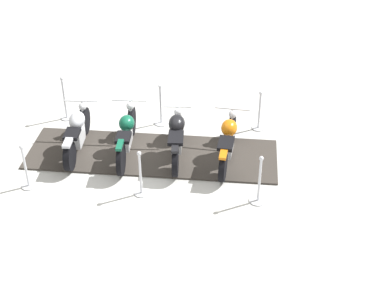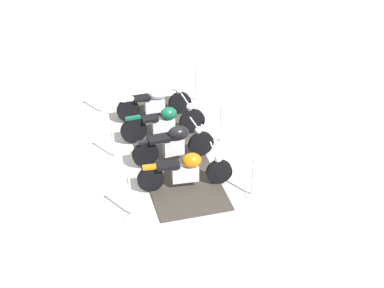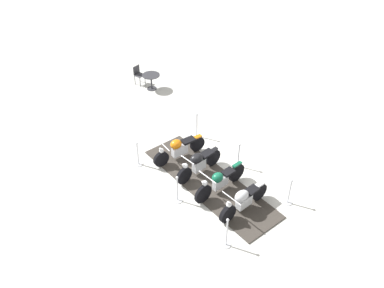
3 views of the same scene
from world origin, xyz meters
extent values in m
plane|color=silver|center=(0.00, 0.00, 0.00)|extent=(80.00, 80.00, 0.00)
cube|color=#38332D|center=(0.00, 0.00, 0.02)|extent=(5.72, 3.97, 0.04)
cylinder|color=black|center=(-1.21, -1.49, 0.34)|extent=(0.34, 0.61, 0.60)
cylinder|color=black|center=(-1.80, -0.02, 0.34)|extent=(0.34, 0.61, 0.60)
cube|color=silver|center=(-1.50, -0.75, 0.40)|extent=(0.43, 0.64, 0.38)
ellipsoid|color=#D16B0F|center=(-1.45, -0.89, 0.74)|extent=(0.49, 0.54, 0.35)
cube|color=black|center=(-1.65, -0.39, 0.68)|extent=(0.49, 0.60, 0.08)
cube|color=#D16B0F|center=(-1.80, -0.02, 0.68)|extent=(0.26, 0.36, 0.06)
cylinder|color=silver|center=(-1.23, -1.43, 0.60)|extent=(0.16, 0.26, 0.52)
cylinder|color=silver|center=(-1.26, -1.37, 0.92)|extent=(0.75, 0.33, 0.04)
sphere|color=silver|center=(-1.22, -1.46, 0.72)|extent=(0.18, 0.18, 0.18)
cylinder|color=black|center=(-0.14, -0.86, 0.36)|extent=(0.43, 0.61, 0.65)
cylinder|color=black|center=(-0.87, 0.36, 0.36)|extent=(0.43, 0.61, 0.65)
cube|color=silver|center=(-0.50, -0.25, 0.43)|extent=(0.44, 0.54, 0.42)
ellipsoid|color=black|center=(-0.44, -0.36, 0.79)|extent=(0.58, 0.63, 0.36)
cube|color=black|center=(-0.69, 0.06, 0.74)|extent=(0.55, 0.63, 0.08)
cube|color=black|center=(-0.87, 0.36, 0.72)|extent=(0.30, 0.38, 0.06)
cylinder|color=silver|center=(-0.18, -0.79, 0.64)|extent=(0.22, 0.30, 0.55)
cylinder|color=silver|center=(-0.22, -0.72, 0.97)|extent=(0.56, 0.36, 0.04)
sphere|color=silver|center=(-0.17, -0.80, 0.77)|extent=(0.18, 0.18, 0.18)
cylinder|color=black|center=(0.89, -0.43, 0.38)|extent=(0.42, 0.65, 0.69)
cylinder|color=black|center=(0.12, 0.94, 0.38)|extent=(0.42, 0.65, 0.69)
cube|color=silver|center=(0.50, 0.25, 0.40)|extent=(0.45, 0.61, 0.34)
ellipsoid|color=#0F5138|center=(0.57, 0.12, 0.72)|extent=(0.50, 0.54, 0.34)
cube|color=black|center=(0.33, 0.56, 0.67)|extent=(0.47, 0.52, 0.08)
cube|color=#0F5138|center=(0.12, 0.94, 0.76)|extent=(0.29, 0.39, 0.06)
cylinder|color=silver|center=(0.84, -0.36, 0.68)|extent=(0.21, 0.31, 0.58)
cylinder|color=silver|center=(0.80, -0.29, 1.03)|extent=(0.71, 0.42, 0.04)
sphere|color=silver|center=(0.85, -0.38, 0.83)|extent=(0.18, 0.18, 0.18)
cylinder|color=black|center=(1.86, 0.11, 0.36)|extent=(0.43, 0.62, 0.63)
cylinder|color=black|center=(1.15, 1.39, 0.36)|extent=(0.43, 0.62, 0.63)
cube|color=silver|center=(1.50, 0.75, 0.40)|extent=(0.48, 0.60, 0.37)
ellipsoid|color=#B7BAC1|center=(1.57, 0.63, 0.73)|extent=(0.56, 0.63, 0.34)
cube|color=black|center=(1.33, 1.06, 0.68)|extent=(0.49, 0.54, 0.08)
cube|color=#B7BAC1|center=(1.15, 1.39, 0.70)|extent=(0.31, 0.38, 0.06)
cylinder|color=silver|center=(1.83, 0.17, 0.63)|extent=(0.18, 0.25, 0.54)
cylinder|color=silver|center=(1.80, 0.22, 0.95)|extent=(0.71, 0.42, 0.04)
sphere|color=silver|center=(1.85, 0.13, 0.75)|extent=(0.18, 0.18, 0.18)
cylinder|color=silver|center=(1.50, 2.29, 0.01)|extent=(0.31, 0.31, 0.03)
cylinder|color=silver|center=(1.50, 2.29, 0.48)|extent=(0.05, 0.05, 0.92)
sphere|color=silver|center=(1.50, 2.29, 0.98)|extent=(0.09, 0.09, 0.09)
cylinder|color=silver|center=(0.62, -1.24, 0.01)|extent=(0.35, 0.35, 0.03)
cylinder|color=silver|center=(0.62, -1.24, 0.51)|extent=(0.05, 0.05, 0.96)
sphere|color=silver|center=(0.62, -1.24, 1.02)|extent=(0.09, 0.09, 0.09)
cylinder|color=silver|center=(-0.62, 1.24, 0.01)|extent=(0.29, 0.29, 0.03)
cylinder|color=silver|center=(-0.62, 1.24, 0.49)|extent=(0.05, 0.05, 0.93)
sphere|color=silver|center=(-0.62, 1.24, 0.99)|extent=(0.09, 0.09, 0.09)
cylinder|color=silver|center=(-2.73, 0.18, 0.01)|extent=(0.35, 0.35, 0.03)
cylinder|color=silver|center=(-2.73, 0.18, 0.52)|extent=(0.05, 0.05, 0.98)
sphere|color=silver|center=(-2.73, 0.18, 1.04)|extent=(0.09, 0.09, 0.09)
cylinder|color=silver|center=(2.73, -0.18, 0.01)|extent=(0.30, 0.30, 0.03)
cylinder|color=silver|center=(2.73, -0.18, 0.54)|extent=(0.05, 0.05, 1.04)
sphere|color=silver|center=(2.73, -0.18, 1.10)|extent=(0.09, 0.09, 0.09)
cylinder|color=silver|center=(-1.50, -2.29, 0.01)|extent=(0.31, 0.31, 0.03)
cylinder|color=silver|center=(-1.50, -2.29, 0.48)|extent=(0.05, 0.05, 0.90)
sphere|color=silver|center=(-1.50, -2.29, 0.96)|extent=(0.09, 0.09, 0.09)
camera|label=1|loc=(-6.28, 8.25, 7.18)|focal=52.46mm
camera|label=2|loc=(-11.97, -3.01, 7.96)|focal=53.89mm
camera|label=3|loc=(10.05, -2.80, 9.77)|focal=38.09mm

